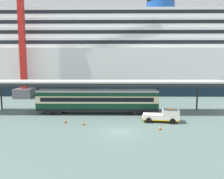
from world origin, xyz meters
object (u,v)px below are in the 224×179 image
at_px(train_carriage, 98,100).
at_px(traffic_cone_far, 84,123).
at_px(traffic_cone_near, 160,127).
at_px(service_truck, 164,115).
at_px(traffic_cone_mid, 65,120).
at_px(dockside_crane, 25,33).
at_px(cruise_ship, 116,57).

distance_m(train_carriage, traffic_cone_far, 7.48).
height_order(traffic_cone_near, traffic_cone_far, traffic_cone_near).
xyz_separation_m(train_carriage, service_truck, (10.10, -5.42, -1.31)).
relative_size(service_truck, traffic_cone_mid, 7.89).
bearing_deg(dockside_crane, traffic_cone_mid, -57.50).
relative_size(train_carriage, service_truck, 3.75).
distance_m(cruise_ship, traffic_cone_mid, 40.29).
height_order(train_carriage, traffic_cone_far, train_carriage).
height_order(traffic_cone_far, dockside_crane, dockside_crane).
distance_m(service_truck, dockside_crane, 40.07).
distance_m(traffic_cone_mid, traffic_cone_far, 2.99).
xyz_separation_m(cruise_ship, traffic_cone_near, (5.40, -41.32, -10.77)).
relative_size(traffic_cone_far, dockside_crane, 0.01).
bearing_deg(traffic_cone_mid, train_carriage, 54.99).
distance_m(train_carriage, traffic_cone_near, 12.88).
relative_size(train_carriage, traffic_cone_far, 34.34).
bearing_deg(train_carriage, traffic_cone_mid, -125.01).
bearing_deg(traffic_cone_far, train_carriage, 78.70).
bearing_deg(dockside_crane, traffic_cone_far, -54.13).
height_order(service_truck, traffic_cone_far, service_truck).
xyz_separation_m(service_truck, dockside_crane, (-29.19, 22.80, 15.28)).
bearing_deg(cruise_ship, traffic_cone_far, -96.97).
xyz_separation_m(service_truck, traffic_cone_mid, (-14.30, -0.57, -0.65)).
relative_size(cruise_ship, traffic_cone_near, 244.23).
distance_m(service_truck, traffic_cone_mid, 14.33).
distance_m(cruise_ship, train_carriage, 33.44).
relative_size(service_truck, traffic_cone_near, 8.73).
relative_size(cruise_ship, dockside_crane, 2.88).
xyz_separation_m(service_truck, traffic_cone_far, (-11.51, -1.64, -0.70)).
bearing_deg(dockside_crane, traffic_cone_near, -43.68).
relative_size(cruise_ship, traffic_cone_mid, 220.63).
height_order(train_carriage, traffic_cone_mid, train_carriage).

